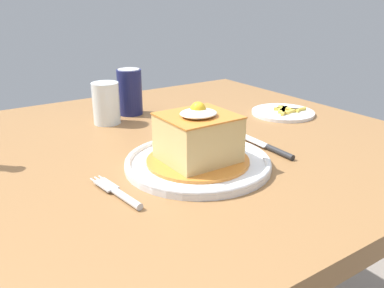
# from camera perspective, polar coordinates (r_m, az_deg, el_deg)

# --- Properties ---
(dining_table) EXTENTS (1.26, 0.98, 0.75)m
(dining_table) POSITION_cam_1_polar(r_m,az_deg,el_deg) (0.91, -7.79, -6.82)
(dining_table) COLOR olive
(dining_table) RESTS_ON ground_plane
(main_plate) EXTENTS (0.28, 0.28, 0.02)m
(main_plate) POSITION_cam_1_polar(r_m,az_deg,el_deg) (0.77, 0.83, -2.60)
(main_plate) COLOR white
(main_plate) RESTS_ON dining_table
(sandwich_meal) EXTENTS (0.20, 0.20, 0.12)m
(sandwich_meal) POSITION_cam_1_polar(r_m,az_deg,el_deg) (0.75, 0.85, 0.66)
(sandwich_meal) COLOR orange
(sandwich_meal) RESTS_ON main_plate
(fork) EXTENTS (0.03, 0.14, 0.01)m
(fork) POSITION_cam_1_polar(r_m,az_deg,el_deg) (0.67, -10.24, -6.99)
(fork) COLOR silver
(fork) RESTS_ON dining_table
(knife) EXTENTS (0.02, 0.17, 0.01)m
(knife) POSITION_cam_1_polar(r_m,az_deg,el_deg) (0.86, 11.28, -0.64)
(knife) COLOR #262628
(knife) RESTS_ON dining_table
(soda_can) EXTENTS (0.07, 0.07, 0.12)m
(soda_can) POSITION_cam_1_polar(r_m,az_deg,el_deg) (1.11, -8.83, 7.33)
(soda_can) COLOR #191E51
(soda_can) RESTS_ON dining_table
(drinking_glass) EXTENTS (0.07, 0.07, 0.10)m
(drinking_glass) POSITION_cam_1_polar(r_m,az_deg,el_deg) (1.04, -12.09, 5.31)
(drinking_glass) COLOR gold
(drinking_glass) RESTS_ON dining_table
(side_plate_fries) EXTENTS (0.17, 0.17, 0.02)m
(side_plate_fries) POSITION_cam_1_polar(r_m,az_deg,el_deg) (1.13, 12.84, 4.41)
(side_plate_fries) COLOR white
(side_plate_fries) RESTS_ON dining_table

